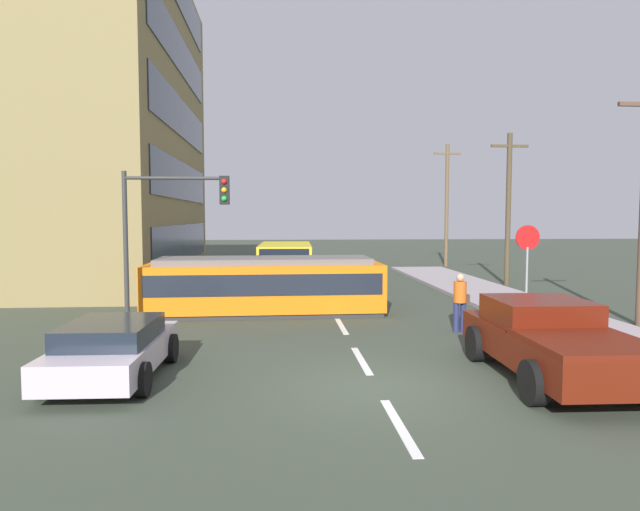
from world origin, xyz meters
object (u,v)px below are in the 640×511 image
utility_pole_far (447,203)px  streetcar_tram (265,285)px  traffic_light_mast (169,217)px  parked_sedan_near (113,348)px  parked_sedan_mid (194,282)px  pickup_truck_parked (550,340)px  pedestrian_crossing (460,299)px  utility_pole_mid (508,206)px  stop_sign (527,252)px  city_bus (285,260)px

utility_pole_far → streetcar_tram: bearing=-123.7°
traffic_light_mast → utility_pole_far: 24.16m
parked_sedan_near → parked_sedan_mid: 11.43m
pickup_truck_parked → parked_sedan_near: 8.80m
parked_sedan_mid → traffic_light_mast: traffic_light_mast is taller
pedestrian_crossing → parked_sedan_mid: bearing=138.8°
traffic_light_mast → utility_pole_mid: utility_pole_mid is taller
stop_sign → utility_pole_mid: size_ratio=0.40×
pickup_truck_parked → utility_pole_far: (5.67, 25.47, 3.40)m
parked_sedan_near → utility_pole_far: utility_pole_far is taller
city_bus → parked_sedan_mid: bearing=-126.6°
pedestrian_crossing → utility_pole_mid: size_ratio=0.23×
parked_sedan_near → city_bus: bearing=77.4°
pedestrian_crossing → pickup_truck_parked: bearing=-86.2°
utility_pole_far → traffic_light_mast: bearing=-126.3°
parked_sedan_near → utility_pole_mid: 20.52m
parked_sedan_near → utility_pole_far: 28.92m
streetcar_tram → parked_sedan_near: size_ratio=1.94×
utility_pole_far → city_bus: bearing=-142.3°
parked_sedan_near → pickup_truck_parked: bearing=-4.4°
parked_sedan_mid → traffic_light_mast: (0.21, -6.08, 2.65)m
stop_sign → traffic_light_mast: 10.94m
parked_sedan_near → utility_pole_far: bearing=59.8°
pedestrian_crossing → parked_sedan_mid: 11.36m
streetcar_tram → parked_sedan_near: (-2.87, -7.47, -0.36)m
stop_sign → pedestrian_crossing: bearing=-152.1°
parked_sedan_near → parked_sedan_mid: (-0.07, 11.43, 0.00)m
pedestrian_crossing → pickup_truck_parked: size_ratio=0.33×
stop_sign → utility_pole_mid: utility_pole_mid is taller
parked_sedan_near → parked_sedan_mid: size_ratio=0.99×
city_bus → utility_pole_mid: size_ratio=0.81×
streetcar_tram → pedestrian_crossing: size_ratio=4.75×
traffic_light_mast → utility_pole_far: (14.30, 19.45, 0.93)m
utility_pole_mid → traffic_light_mast: bearing=-147.2°
parked_sedan_near → traffic_light_mast: 5.97m
utility_pole_far → pickup_truck_parked: bearing=-102.6°
parked_sedan_mid → utility_pole_far: (14.52, 13.36, 3.57)m
pedestrian_crossing → stop_sign: bearing=27.9°
pedestrian_crossing → traffic_light_mast: (-8.33, 1.39, 2.32)m
traffic_light_mast → pickup_truck_parked: bearing=-34.9°
pedestrian_crossing → pickup_truck_parked: (0.31, -4.62, -0.15)m
pickup_truck_parked → utility_pole_far: bearing=77.4°
pickup_truck_parked → utility_pole_far: size_ratio=0.63×
parked_sedan_mid → parked_sedan_near: bearing=-89.6°
streetcar_tram → parked_sedan_mid: (-2.94, 3.96, -0.36)m
city_bus → stop_sign: stop_sign is taller
utility_pole_mid → pedestrian_crossing: bearing=-118.9°
utility_pole_far → parked_sedan_near: bearing=-120.2°
pickup_truck_parked → streetcar_tram: bearing=125.9°
pedestrian_crossing → parked_sedan_near: size_ratio=0.41×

